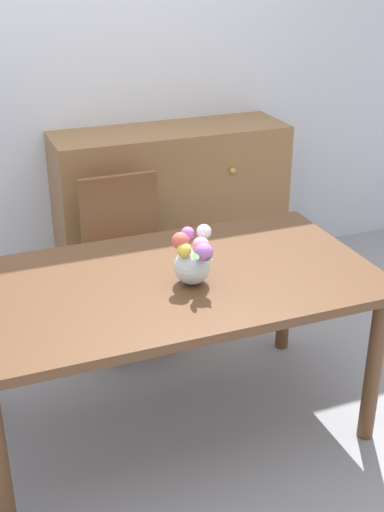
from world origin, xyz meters
The scene contains 6 objects.
ground_plane centered at (0.00, 0.00, 0.00)m, with size 12.00×12.00×0.00m, color #939399.
back_wall centered at (0.00, 1.60, 1.40)m, with size 7.00×0.10×2.80m, color silver.
dining_table centered at (0.00, 0.00, 0.66)m, with size 1.71×0.94×0.75m.
chair_far centered at (0.04, 0.81, 0.52)m, with size 0.42×0.42×0.90m.
dresser centered at (0.48, 1.33, 0.50)m, with size 1.40×0.47×1.00m.
flower_vase centered at (0.07, -0.08, 0.86)m, with size 0.18×0.23×0.23m.
Camera 1 is at (-0.80, -2.29, 1.99)m, focal length 46.76 mm.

